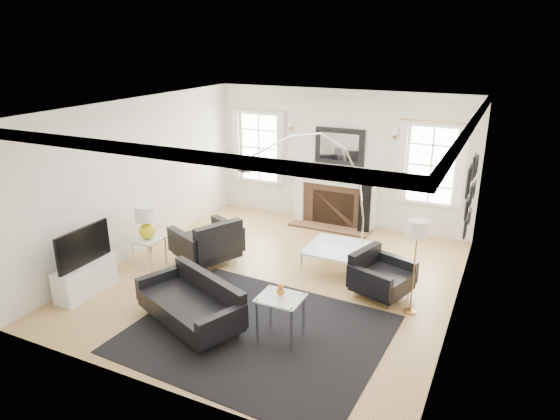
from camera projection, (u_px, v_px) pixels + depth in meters
The scene contains 25 objects.
floor at pixel (277, 279), 8.21m from camera, with size 6.00×6.00×0.00m, color #A78146.
back_wall at pixel (340, 158), 10.31m from camera, with size 5.50×0.04×2.80m, color white.
front_wall at pixel (151, 277), 5.20m from camera, with size 5.50×0.04×2.80m, color white.
left_wall at pixel (138, 178), 8.87m from camera, with size 0.04×6.00×2.80m, color white.
right_wall at pixel (462, 225), 6.63m from camera, with size 0.04×6.00×2.80m, color white.
ceiling at pixel (276, 107), 7.29m from camera, with size 5.50×6.00×0.02m, color white.
crown_molding at pixel (276, 111), 7.31m from camera, with size 5.50×6.00×0.12m, color white.
fireplace at pixel (335, 200), 10.41m from camera, with size 1.70×0.69×1.11m.
mantel_mirror at pixel (340, 146), 10.19m from camera, with size 1.05×0.07×0.75m.
window_left at pixel (259, 148), 11.00m from camera, with size 1.24×0.15×1.62m.
window_right at pixel (431, 165), 9.49m from camera, with size 1.24×0.15×1.62m.
gallery_wall at pixel (471, 190), 7.71m from camera, with size 0.04×1.73×1.29m.
tv_unit at pixel (85, 274), 7.65m from camera, with size 0.35×1.00×1.09m.
area_rug at pixel (257, 333), 6.69m from camera, with size 3.27×2.73×0.01m, color black.
sofa at pixel (193, 304), 6.86m from camera, with size 1.83×1.33×0.54m.
armchair_left at pixel (209, 243), 8.64m from camera, with size 1.25×1.31×0.69m.
armchair_right at pixel (379, 276), 7.60m from camera, with size 0.97×1.03×0.58m.
coffee_table at pixel (338, 249), 8.35m from camera, with size 0.99×0.99×0.44m.
side_table_left at pixel (149, 244), 8.55m from camera, with size 0.47×0.47×0.51m.
nesting_table at pixel (281, 305), 6.42m from camera, with size 0.56×0.47×0.62m.
gourd_lamp at pixel (146, 220), 8.40m from camera, with size 0.38×0.38×0.60m.
orange_vase at pixel (281, 290), 6.35m from camera, with size 0.11×0.11×0.17m.
arc_floor_lamp at pixel (307, 201), 7.76m from camera, with size 1.77×1.64×2.51m.
stick_floor_lamp at pixel (417, 233), 6.82m from camera, with size 0.29×0.29×1.42m.
speaker_tower at pixel (365, 205), 10.00m from camera, with size 0.23×0.23×1.15m, color black.
Camera 1 is at (3.23, -6.64, 3.77)m, focal length 32.00 mm.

